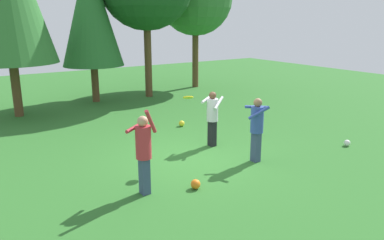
% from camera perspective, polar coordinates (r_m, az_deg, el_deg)
% --- Properties ---
extents(ground_plane, '(40.00, 40.00, 0.00)m').
position_cam_1_polar(ground_plane, '(10.61, 0.27, -5.68)').
color(ground_plane, '#2D6B28').
extents(person_thrower, '(0.67, 0.67, 1.95)m').
position_cam_1_polar(person_thrower, '(8.24, -7.25, -4.16)').
color(person_thrower, '#38476B').
rests_on(person_thrower, ground_plane).
extents(person_catcher, '(0.73, 0.69, 1.66)m').
position_cam_1_polar(person_catcher, '(11.34, 3.07, 0.89)').
color(person_catcher, black).
rests_on(person_catcher, ground_plane).
extents(person_bystander, '(0.75, 0.71, 1.73)m').
position_cam_1_polar(person_bystander, '(10.20, 9.67, -0.65)').
color(person_bystander, '#38476B').
rests_on(person_bystander, ground_plane).
extents(frisbee, '(0.36, 0.35, 0.13)m').
position_cam_1_polar(frisbee, '(9.83, -0.58, 3.40)').
color(frisbee, yellow).
extents(ball_yellow, '(0.21, 0.21, 0.21)m').
position_cam_1_polar(ball_yellow, '(13.64, -1.56, -0.52)').
color(ball_yellow, yellow).
rests_on(ball_yellow, ground_plane).
extents(ball_orange, '(0.22, 0.22, 0.22)m').
position_cam_1_polar(ball_orange, '(8.74, 0.53, -9.57)').
color(ball_orange, orange).
rests_on(ball_orange, ground_plane).
extents(ball_white, '(0.19, 0.19, 0.19)m').
position_cam_1_polar(ball_white, '(12.46, 22.16, -3.19)').
color(ball_white, white).
rests_on(ball_white, ground_plane).
extents(tree_center, '(2.72, 2.72, 6.49)m').
position_cam_1_polar(tree_center, '(17.96, -14.95, 15.47)').
color(tree_center, brown).
rests_on(tree_center, ground_plane).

